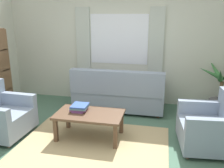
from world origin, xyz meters
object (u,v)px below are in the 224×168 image
Objects in this scene: armchair_left at (0,115)px; book_stack_on_table at (79,107)px; armchair_right at (212,127)px; coffee_table at (89,116)px; potted_plant at (221,95)px; couch at (119,94)px.

book_stack_on_table is (1.32, 0.29, 0.14)m from armchair_left.
book_stack_on_table is (-2.11, -0.00, 0.14)m from armchair_right.
armchair_left is 0.96× the size of armchair_right.
potted_plant reaches higher than coffee_table.
couch reaches higher than armchair_right.
armchair_left is (-1.76, -1.52, -0.01)m from couch.
coffee_table is 2.73m from potted_plant.
armchair_left is 2.98× the size of book_stack_on_table.
potted_plant is (2.50, 1.40, -0.06)m from book_stack_on_table.
potted_plant reaches higher than couch.
potted_plant is (3.82, 1.69, 0.08)m from armchair_left.
armchair_right is at bearing -82.68° from armchair_left.
book_stack_on_table is 0.26× the size of potted_plant.
couch is 2.32m from armchair_left.
potted_plant reaches higher than armchair_left.
couch is 2.16× the size of armchair_left.
couch is 1.73× the size of coffee_table.
armchair_right is 3.10× the size of book_stack_on_table.
armchair_right reaches higher than coffee_table.
couch reaches higher than book_stack_on_table.
couch is 1.31m from book_stack_on_table.
coffee_table is 0.24m from book_stack_on_table.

